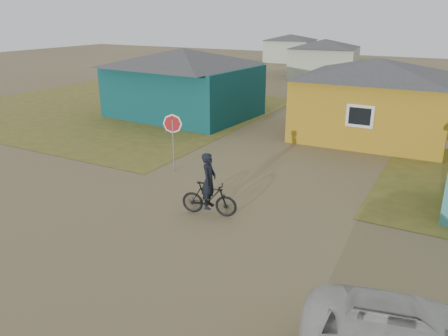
{
  "coord_description": "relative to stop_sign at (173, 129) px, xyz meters",
  "views": [
    {
      "loc": [
        6.34,
        -8.37,
        5.92
      ],
      "look_at": [
        0.08,
        3.0,
        1.3
      ],
      "focal_mm": 35.0,
      "sensor_mm": 36.0,
      "label": 1
    }
  ],
  "objects": [
    {
      "name": "house_yellow",
      "position": [
        5.74,
        9.07,
        0.3
      ],
      "size": [
        7.72,
        6.76,
        3.9
      ],
      "color": "#A87F19",
      "rests_on": "ground"
    },
    {
      "name": "cyclist",
      "position": [
        3.23,
        -2.73,
        -0.98
      ],
      "size": [
        1.83,
        0.87,
        2.0
      ],
      "color": "black",
      "rests_on": "ground"
    },
    {
      "name": "stop_sign",
      "position": [
        0.0,
        0.0,
        0.0
      ],
      "size": [
        0.75,
        0.07,
        2.3
      ],
      "color": "gray",
      "rests_on": "ground"
    },
    {
      "name": "grass_nw",
      "position": [
        -10.76,
        8.07,
        -1.7
      ],
      "size": [
        20.0,
        18.0,
        0.0
      ],
      "primitive_type": "cube",
      "color": "olive",
      "rests_on": "ground"
    },
    {
      "name": "house_pale_north",
      "position": [
        -10.76,
        41.07,
        0.05
      ],
      "size": [
        6.28,
        5.81,
        3.4
      ],
      "color": "#A5B198",
      "rests_on": "ground"
    },
    {
      "name": "house_teal",
      "position": [
        -5.26,
        8.57,
        0.35
      ],
      "size": [
        8.93,
        7.08,
        4.0
      ],
      "color": "#0A373A",
      "rests_on": "ground"
    },
    {
      "name": "ground",
      "position": [
        3.24,
        -4.93,
        -1.71
      ],
      "size": [
        120.0,
        120.0,
        0.0
      ],
      "primitive_type": "plane",
      "color": "olive"
    },
    {
      "name": "house_pale_west",
      "position": [
        -2.76,
        29.07,
        0.15
      ],
      "size": [
        7.04,
        6.15,
        3.6
      ],
      "color": "#A5B198",
      "rests_on": "ground"
    }
  ]
}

